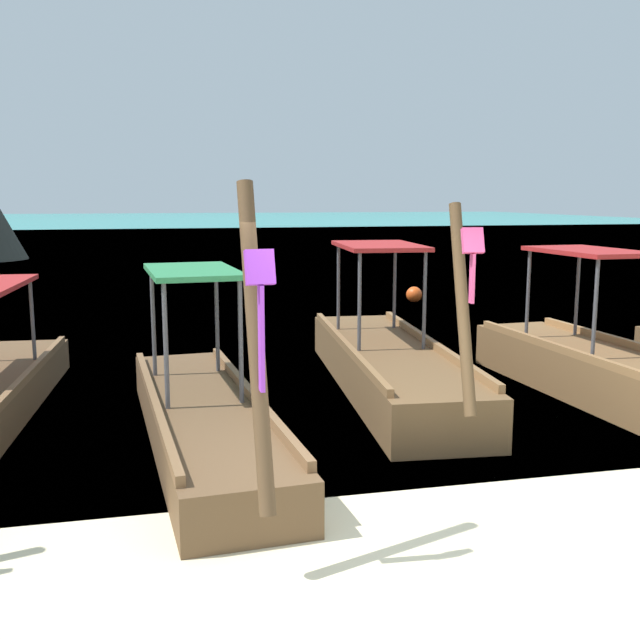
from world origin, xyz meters
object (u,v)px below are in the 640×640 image
at_px(longtail_boat_violet_ribbon, 204,416).
at_px(longtail_boat_red_ribbon, 612,374).
at_px(mooring_buoy_near, 414,295).
at_px(longtail_boat_pink_ribbon, 389,364).

relative_size(longtail_boat_violet_ribbon, longtail_boat_red_ribbon, 0.98).
bearing_deg(longtail_boat_red_ribbon, longtail_boat_violet_ribbon, -174.50).
bearing_deg(mooring_buoy_near, longtail_boat_red_ribbon, -94.28).
xyz_separation_m(longtail_boat_violet_ribbon, mooring_buoy_near, (6.06, 9.85, -0.12)).
distance_m(longtail_boat_violet_ribbon, longtail_boat_pink_ribbon, 3.22).
xyz_separation_m(longtail_boat_red_ribbon, mooring_buoy_near, (0.70, 9.33, -0.17)).
distance_m(longtail_boat_pink_ribbon, longtail_boat_red_ribbon, 2.95).
distance_m(longtail_boat_red_ribbon, mooring_buoy_near, 9.36).
height_order(longtail_boat_pink_ribbon, longtail_boat_red_ribbon, longtail_boat_red_ribbon).
distance_m(longtail_boat_violet_ribbon, mooring_buoy_near, 11.56).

